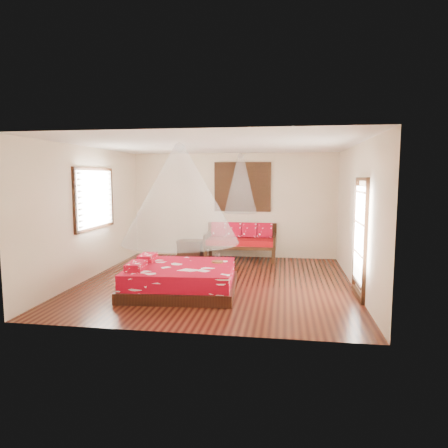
{
  "coord_description": "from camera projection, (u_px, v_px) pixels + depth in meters",
  "views": [
    {
      "loc": [
        1.37,
        -7.95,
        2.16
      ],
      "look_at": [
        0.08,
        0.55,
        1.15
      ],
      "focal_mm": 32.0,
      "sensor_mm": 36.0,
      "label": 1
    }
  ],
  "objects": [
    {
      "name": "shutter_panel",
      "position": [
        242.0,
        187.0,
        10.67
      ],
      "size": [
        1.52,
        0.06,
        1.32
      ],
      "color": "black",
      "rests_on": "wall_back"
    },
    {
      "name": "daybed",
      "position": [
        241.0,
        240.0,
        10.51
      ],
      "size": [
        1.85,
        0.82,
        0.96
      ],
      "color": "black",
      "rests_on": "floor"
    },
    {
      "name": "room",
      "position": [
        216.0,
        215.0,
        8.1
      ],
      "size": [
        5.54,
        5.54,
        2.84
      ],
      "color": "black",
      "rests_on": "ground"
    },
    {
      "name": "glazed_door",
      "position": [
        360.0,
        238.0,
        7.15
      ],
      "size": [
        0.08,
        1.02,
        2.16
      ],
      "color": "black",
      "rests_on": "floor"
    },
    {
      "name": "mosquito_net_daybed",
      "position": [
        241.0,
        183.0,
        10.2
      ],
      "size": [
        0.84,
        0.84,
        1.5
      ],
      "primitive_type": "cone",
      "color": "white",
      "rests_on": "ceiling"
    },
    {
      "name": "storage_chest",
      "position": [
        191.0,
        249.0,
        10.81
      ],
      "size": [
        0.7,
        0.53,
        0.46
      ],
      "rotation": [
        0.0,
        0.0,
        -0.06
      ],
      "color": "black",
      "rests_on": "floor"
    },
    {
      "name": "wine_tray",
      "position": [
        217.0,
        260.0,
        7.81
      ],
      "size": [
        0.23,
        0.23,
        0.19
      ],
      "rotation": [
        0.0,
        0.0,
        0.3
      ],
      "color": "brown",
      "rests_on": "bed"
    },
    {
      "name": "window_left",
      "position": [
        95.0,
        199.0,
        8.67
      ],
      "size": [
        0.1,
        1.74,
        1.34
      ],
      "color": "black",
      "rests_on": "wall_left"
    },
    {
      "name": "mosquito_net_main",
      "position": [
        180.0,
        194.0,
        7.37
      ],
      "size": [
        2.19,
        2.19,
        1.8
      ],
      "primitive_type": "cone",
      "color": "white",
      "rests_on": "ceiling"
    },
    {
      "name": "bed",
      "position": [
        180.0,
        279.0,
        7.56
      ],
      "size": [
        2.16,
        1.98,
        0.64
      ],
      "rotation": [
        0.0,
        0.0,
        0.07
      ],
      "color": "black",
      "rests_on": "floor"
    }
  ]
}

